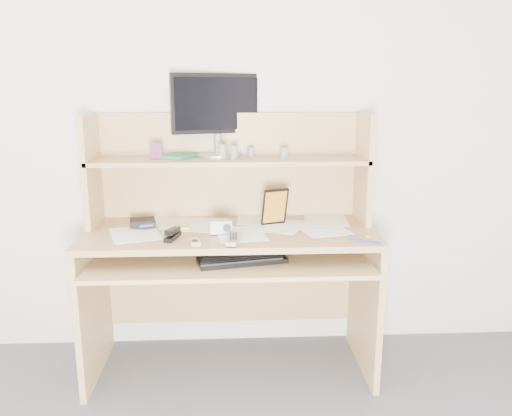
{
  "coord_description": "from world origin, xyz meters",
  "views": [
    {
      "loc": [
        0.01,
        -0.87,
        1.41
      ],
      "look_at": [
        0.12,
        1.43,
        0.87
      ],
      "focal_mm": 35.0,
      "sensor_mm": 36.0,
      "label": 1
    }
  ],
  "objects_px": {
    "game_case": "(275,207)",
    "tv_remote": "(233,239)",
    "desk": "(230,236)",
    "keyboard": "(242,259)",
    "monitor": "(217,112)"
  },
  "relations": [
    {
      "from": "desk",
      "to": "monitor",
      "type": "bearing_deg",
      "value": 108.35
    },
    {
      "from": "desk",
      "to": "game_case",
      "type": "xyz_separation_m",
      "value": [
        0.22,
        -0.02,
        0.15
      ]
    },
    {
      "from": "desk",
      "to": "game_case",
      "type": "height_order",
      "value": "desk"
    },
    {
      "from": "keyboard",
      "to": "desk",
      "type": "bearing_deg",
      "value": 88.63
    },
    {
      "from": "tv_remote",
      "to": "game_case",
      "type": "height_order",
      "value": "game_case"
    },
    {
      "from": "monitor",
      "to": "keyboard",
      "type": "bearing_deg",
      "value": -95.33
    },
    {
      "from": "desk",
      "to": "keyboard",
      "type": "height_order",
      "value": "desk"
    },
    {
      "from": "desk",
      "to": "monitor",
      "type": "xyz_separation_m",
      "value": [
        -0.06,
        0.18,
        0.61
      ]
    },
    {
      "from": "keyboard",
      "to": "game_case",
      "type": "bearing_deg",
      "value": 43.89
    },
    {
      "from": "monitor",
      "to": "tv_remote",
      "type": "bearing_deg",
      "value": -100.23
    },
    {
      "from": "tv_remote",
      "to": "monitor",
      "type": "bearing_deg",
      "value": 107.27
    },
    {
      "from": "game_case",
      "to": "tv_remote",
      "type": "bearing_deg",
      "value": -150.01
    },
    {
      "from": "desk",
      "to": "tv_remote",
      "type": "relative_size",
      "value": 8.26
    },
    {
      "from": "desk",
      "to": "tv_remote",
      "type": "xyz_separation_m",
      "value": [
        0.02,
        -0.29,
        0.07
      ]
    },
    {
      "from": "keyboard",
      "to": "tv_remote",
      "type": "distance_m",
      "value": 0.11
    }
  ]
}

